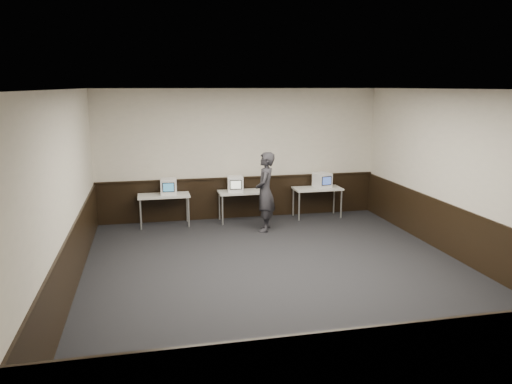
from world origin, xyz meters
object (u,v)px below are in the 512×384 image
emac_left (169,187)px  person (265,192)px  desk_right (317,191)px  emac_right (322,180)px  emac_center (235,184)px  desk_center (243,194)px  desk_left (164,198)px

emac_left → person: person is taller
desk_right → emac_right: 0.29m
emac_left → emac_center: bearing=3.0°
desk_right → emac_left: 3.69m
emac_center → person: person is taller
emac_center → person: (0.53, -0.89, -0.03)m
desk_center → emac_right: size_ratio=2.56×
emac_center → emac_right: bearing=6.4°
person → emac_right: bearing=137.7°
desk_right → person: bearing=-150.1°
desk_right → emac_right: size_ratio=2.56×
emac_left → emac_right: bearing=4.0°
desk_left → emac_left: 0.29m
desk_left → emac_right: size_ratio=2.56×
emac_center → desk_center: bearing=7.9°
emac_left → person: 2.31m
desk_right → emac_left: (-3.68, 0.03, 0.26)m
desk_left → desk_right: bearing=0.0°
desk_left → emac_right: bearing=0.1°
emac_center → desk_right: bearing=6.3°
desk_left → emac_center: emac_center is taller
desk_center → person: size_ratio=0.66×
emac_left → emac_right: (3.80, -0.03, 0.00)m
desk_right → emac_left: size_ratio=2.83×
desk_left → emac_left: bearing=14.2°
desk_right → person: 1.82m
desk_center → desk_left: bearing=180.0°
person → desk_right: bearing=139.4°
emac_center → emac_left: bearing=-175.3°
desk_left → desk_right: size_ratio=1.00×
emac_left → emac_center: 1.58m
desk_left → emac_left: (0.12, 0.03, 0.26)m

